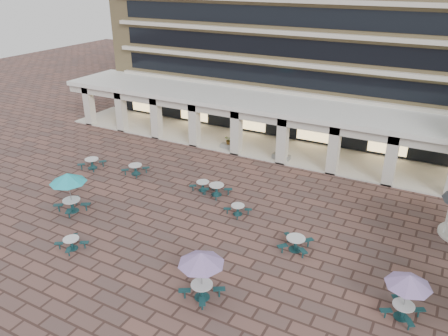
% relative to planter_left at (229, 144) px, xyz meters
% --- Properties ---
extents(ground, '(120.00, 120.00, 0.00)m').
position_rel_planter_left_xyz_m(ground, '(3.09, -12.90, -0.53)').
color(ground, brown).
rests_on(ground, ground).
extents(retail_arcade, '(42.00, 6.60, 4.40)m').
position_rel_planter_left_xyz_m(retail_arcade, '(3.09, 1.90, 2.47)').
color(retail_arcade, white).
rests_on(retail_arcade, ground).
extents(picnic_table_4, '(2.39, 2.39, 2.76)m').
position_rel_planter_left_xyz_m(picnic_table_4, '(-4.07, -14.60, 1.81)').
color(picnic_table_4, '#163E43').
rests_on(picnic_table_4, ground).
extents(picnic_table_5, '(1.76, 1.76, 0.69)m').
position_rel_planter_left_xyz_m(picnic_table_5, '(-0.86, -17.76, -0.12)').
color(picnic_table_5, '#163E43').
rests_on(picnic_table_5, ground).
extents(picnic_table_6, '(2.27, 2.27, 2.62)m').
position_rel_planter_left_xyz_m(picnic_table_6, '(7.84, -17.74, 1.70)').
color(picnic_table_6, '#163E43').
rests_on(picnic_table_6, ground).
extents(picnic_table_7, '(1.92, 1.92, 0.81)m').
position_rel_planter_left_xyz_m(picnic_table_7, '(10.48, -11.77, -0.04)').
color(picnic_table_7, '#163E43').
rests_on(picnic_table_7, ground).
extents(picnic_table_8, '(1.92, 1.92, 0.81)m').
position_rel_planter_left_xyz_m(picnic_table_8, '(-7.86, -8.79, -0.04)').
color(picnic_table_8, '#163E43').
rests_on(picnic_table_8, ground).
extents(picnic_table_9, '(1.78, 1.78, 0.70)m').
position_rel_planter_left_xyz_m(picnic_table_9, '(2.01, -7.90, -0.11)').
color(picnic_table_9, '#163E43').
rests_on(picnic_table_9, ground).
extents(picnic_table_10, '(2.14, 2.14, 0.80)m').
position_rel_planter_left_xyz_m(picnic_table_10, '(3.23, -8.05, -0.05)').
color(picnic_table_10, '#163E43').
rests_on(picnic_table_10, ground).
extents(picnic_table_11, '(2.08, 2.08, 2.40)m').
position_rel_planter_left_xyz_m(picnic_table_11, '(16.64, -14.52, 1.51)').
color(picnic_table_11, '#163E43').
rests_on(picnic_table_11, ground).
extents(picnic_table_12, '(1.81, 1.81, 0.78)m').
position_rel_planter_left_xyz_m(picnic_table_12, '(-4.06, -8.02, -0.06)').
color(picnic_table_12, '#163E43').
rests_on(picnic_table_12, ground).
extents(picnic_table_13, '(1.80, 1.80, 0.67)m').
position_rel_planter_left_xyz_m(picnic_table_13, '(5.78, -9.75, -0.13)').
color(picnic_table_13, '#163E43').
rests_on(picnic_table_13, ground).
extents(planter_left, '(1.50, 0.85, 1.29)m').
position_rel_planter_left_xyz_m(planter_left, '(0.00, 0.00, 0.00)').
color(planter_left, gray).
rests_on(planter_left, ground).
extents(planter_right, '(1.50, 0.70, 1.32)m').
position_rel_planter_left_xyz_m(planter_right, '(4.99, 0.00, 0.03)').
color(planter_right, gray).
rests_on(planter_right, ground).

